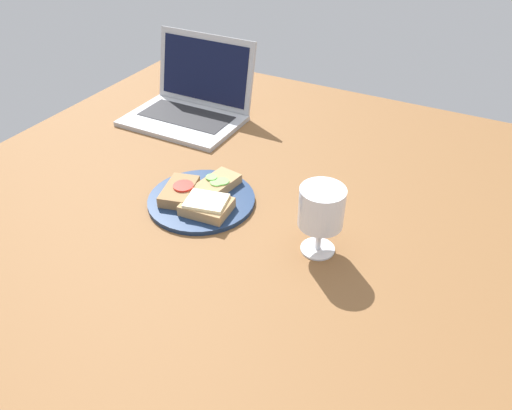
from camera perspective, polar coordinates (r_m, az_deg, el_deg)
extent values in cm
cube|color=brown|center=(110.88, -1.70, -0.51)|extent=(140.00, 140.00, 3.00)
cylinder|color=navy|center=(110.88, -6.25, 0.56)|extent=(23.67, 23.67, 1.07)
cube|color=#A88456|center=(112.76, -4.49, 2.33)|extent=(7.57, 11.59, 2.11)
cylinder|color=#6BB74C|center=(111.36, -4.49, 2.60)|extent=(3.10, 3.10, 0.32)
cylinder|color=#6BB74C|center=(111.63, -3.87, 2.73)|extent=(3.17, 3.17, 0.34)
cylinder|color=#6BB74C|center=(112.94, -5.10, 3.15)|extent=(2.65, 2.65, 0.48)
cube|color=#937047|center=(111.28, -8.76, 1.56)|extent=(8.71, 11.92, 2.40)
cylinder|color=red|center=(110.30, -8.31, 2.17)|extent=(4.50, 4.50, 0.47)
cube|color=#A88456|center=(105.95, -5.65, -0.18)|extent=(10.55, 8.69, 2.27)
cube|color=#F4EAB7|center=(105.09, -5.70, 0.47)|extent=(9.68, 8.38, 0.69)
cylinder|color=white|center=(98.67, 7.05, -4.98)|extent=(6.75, 6.75, 0.40)
cylinder|color=white|center=(96.62, 7.19, -3.55)|extent=(1.17, 1.17, 5.99)
cylinder|color=white|center=(92.38, 7.51, -0.24)|extent=(8.60, 8.60, 7.87)
cylinder|color=white|center=(92.78, 7.47, -0.57)|extent=(7.91, 7.91, 6.52)
cube|color=#ADAFB5|center=(144.71, -8.39, 9.49)|extent=(31.92, 21.31, 1.33)
cube|color=#232326|center=(145.76, -7.98, 10.06)|extent=(26.18, 11.72, 0.16)
cube|color=#ADAFB5|center=(150.16, -5.84, 15.09)|extent=(31.28, 5.36, 19.90)
cube|color=black|center=(149.77, -5.95, 15.03)|extent=(28.09, 4.00, 16.60)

